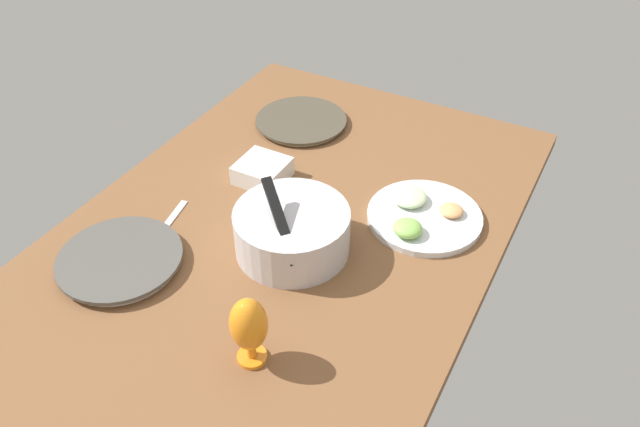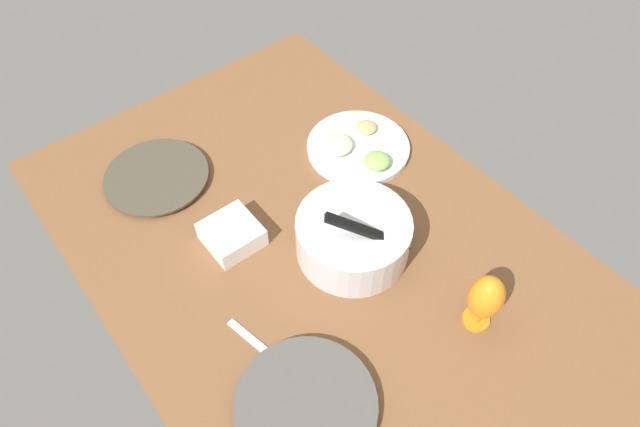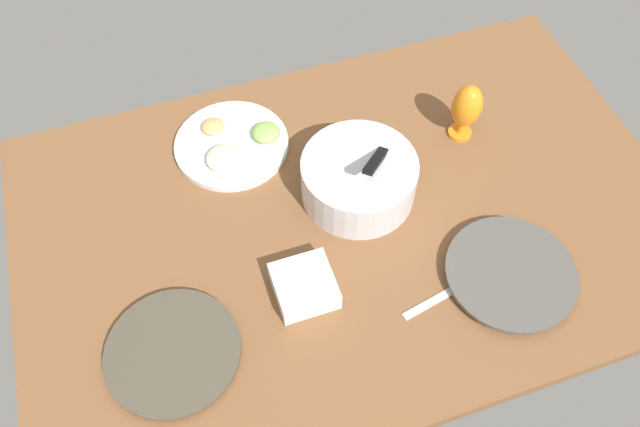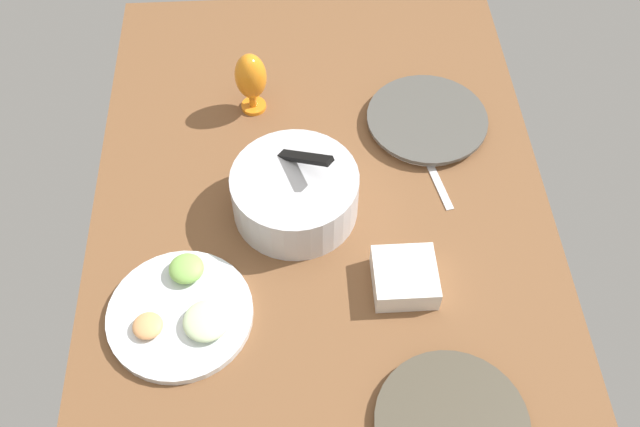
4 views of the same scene
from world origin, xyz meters
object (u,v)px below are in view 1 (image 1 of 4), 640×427
object	(u,v)px
mixing_bowl	(292,230)
square_bowl_white	(262,170)
dinner_plate_right	(120,260)
hurricane_glass_orange	(249,326)
fruit_platter	(422,215)
dinner_plate_left	(301,121)

from	to	relation	value
mixing_bowl	square_bowl_white	world-z (taller)	mixing_bowl
dinner_plate_right	square_bowl_white	bearing A→B (deg)	165.86
dinner_plate_right	hurricane_glass_orange	world-z (taller)	hurricane_glass_orange
dinner_plate_right	hurricane_glass_orange	distance (cm)	44.36
dinner_plate_right	fruit_platter	xyz separation A→B (cm)	(-49.98, 57.22, 0.11)
mixing_bowl	hurricane_glass_orange	xyz separation A→B (cm)	(32.58, 9.41, 3.79)
fruit_platter	square_bowl_white	world-z (taller)	square_bowl_white
mixing_bowl	hurricane_glass_orange	size ratio (longest dim) A/B	1.66
dinner_plate_left	hurricane_glass_orange	xyz separation A→B (cm)	(84.26, 36.35, 8.96)
dinner_plate_right	fruit_platter	world-z (taller)	fruit_platter
hurricane_glass_orange	square_bowl_white	size ratio (longest dim) A/B	1.29
square_bowl_white	fruit_platter	bearing A→B (deg)	95.85
square_bowl_white	hurricane_glass_orange	bearing A→B (deg)	30.31
dinner_plate_right	mixing_bowl	world-z (taller)	mixing_bowl
mixing_bowl	fruit_platter	bearing A→B (deg)	137.06
fruit_platter	hurricane_glass_orange	size ratio (longest dim) A/B	1.76
fruit_platter	mixing_bowl	bearing A→B (deg)	-42.94
dinner_plate_left	dinner_plate_right	world-z (taller)	dinner_plate_right
mixing_bowl	hurricane_glass_orange	world-z (taller)	mixing_bowl
dinner_plate_right	mixing_bowl	bearing A→B (deg)	126.10
dinner_plate_right	square_bowl_white	world-z (taller)	square_bowl_white
fruit_platter	hurricane_glass_orange	distance (cm)	60.64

